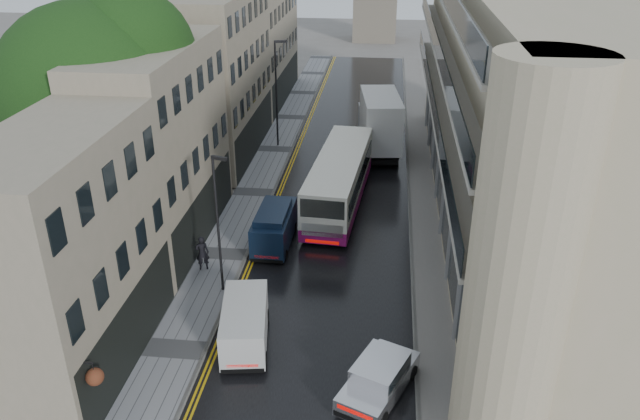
% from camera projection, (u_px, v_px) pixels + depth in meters
% --- Properties ---
extents(road, '(9.00, 85.00, 0.02)m').
position_uv_depth(road, '(340.00, 197.00, 41.42)').
color(road, black).
rests_on(road, ground).
extents(left_sidewalk, '(2.70, 85.00, 0.12)m').
position_uv_depth(left_sidewalk, '(254.00, 193.00, 41.97)').
color(left_sidewalk, gray).
rests_on(left_sidewalk, ground).
extents(right_sidewalk, '(1.80, 85.00, 0.12)m').
position_uv_depth(right_sidewalk, '(422.00, 201.00, 40.86)').
color(right_sidewalk, slate).
rests_on(right_sidewalk, ground).
extents(old_shop_row, '(4.50, 56.00, 12.00)m').
position_uv_depth(old_shop_row, '(205.00, 95.00, 41.94)').
color(old_shop_row, gray).
rests_on(old_shop_row, ground).
extents(modern_block, '(8.00, 40.00, 14.00)m').
position_uv_depth(modern_block, '(518.00, 107.00, 35.98)').
color(modern_block, '#BCA88C').
rests_on(modern_block, ground).
extents(tree_near, '(10.56, 10.56, 13.89)m').
position_uv_depth(tree_near, '(95.00, 127.00, 32.90)').
color(tree_near, black).
rests_on(tree_near, ground).
extents(tree_far, '(9.24, 9.24, 12.46)m').
position_uv_depth(tree_far, '(179.00, 79.00, 44.79)').
color(tree_far, black).
rests_on(tree_far, ground).
extents(cream_bus, '(3.68, 12.29, 3.30)m').
position_uv_depth(cream_bus, '(309.00, 201.00, 37.00)').
color(cream_bus, white).
rests_on(cream_bus, road).
extents(white_lorry, '(3.78, 9.20, 4.69)m').
position_uv_depth(white_lorry, '(365.00, 131.00, 46.34)').
color(white_lorry, silver).
rests_on(white_lorry, road).
extents(silver_hatchback, '(3.34, 4.58, 1.57)m').
position_uv_depth(silver_hatchback, '(342.00, 393.00, 23.69)').
color(silver_hatchback, '#BCBCC1').
rests_on(silver_hatchback, road).
extents(white_van, '(2.55, 4.63, 1.99)m').
position_uv_depth(white_van, '(222.00, 348.00, 25.79)').
color(white_van, silver).
rests_on(white_van, road).
extents(navy_van, '(1.95, 4.74, 2.41)m').
position_uv_depth(navy_van, '(253.00, 239.00, 33.80)').
color(navy_van, '#0D1B32').
rests_on(navy_van, road).
extents(pedestrian, '(0.81, 0.65, 1.94)m').
position_uv_depth(pedestrian, '(202.00, 253.00, 32.67)').
color(pedestrian, black).
rests_on(pedestrian, left_sidewalk).
extents(lamp_post_near, '(0.82, 0.40, 7.16)m').
position_uv_depth(lamp_post_near, '(218.00, 226.00, 29.75)').
color(lamp_post_near, black).
rests_on(lamp_post_near, left_sidewalk).
extents(lamp_post_far, '(0.95, 0.45, 8.24)m').
position_uv_depth(lamp_post_far, '(276.00, 95.00, 48.31)').
color(lamp_post_far, black).
rests_on(lamp_post_far, left_sidewalk).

